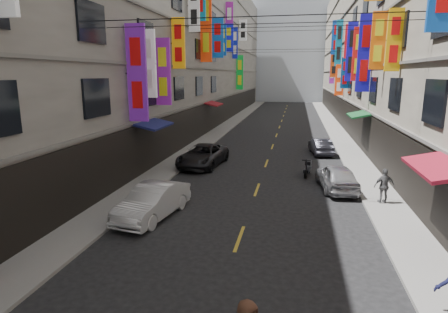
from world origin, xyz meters
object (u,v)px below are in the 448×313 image
at_px(scooter_far_right, 308,168).
at_px(car_left_mid, 153,201).
at_px(car_right_mid, 337,177).
at_px(pedestrian_rfar, 384,186).
at_px(car_right_far, 321,146).
at_px(car_left_far, 203,156).

bearing_deg(scooter_far_right, car_left_mid, 60.90).
relative_size(car_left_mid, car_right_mid, 1.05).
bearing_deg(pedestrian_rfar, scooter_far_right, -68.59).
distance_m(car_right_mid, car_right_far, 8.98).
bearing_deg(car_right_mid, car_left_far, -32.77).
distance_m(scooter_far_right, car_right_mid, 2.89).
bearing_deg(scooter_far_right, pedestrian_rfar, 135.47).
xyz_separation_m(car_left_far, car_right_mid, (8.00, -3.71, -0.01)).
xyz_separation_m(car_left_far, pedestrian_rfar, (9.86, -5.73, 0.23)).
distance_m(scooter_far_right, car_left_mid, 10.23).
xyz_separation_m(scooter_far_right, pedestrian_rfar, (3.25, -4.55, 0.47)).
relative_size(scooter_far_right, car_left_mid, 0.43).
bearing_deg(car_left_mid, pedestrian_rfar, 28.84).
bearing_deg(car_left_far, car_right_far, 40.34).
relative_size(car_left_mid, car_left_far, 0.85).
height_order(scooter_far_right, car_left_mid, car_left_mid).
bearing_deg(car_left_mid, car_right_far, 71.90).
xyz_separation_m(car_left_mid, car_right_mid, (7.83, 5.42, -0.01)).
bearing_deg(car_right_far, car_left_far, 25.91).
relative_size(scooter_far_right, pedestrian_rfar, 1.13).
bearing_deg(car_right_mid, car_left_mid, 26.76).
bearing_deg(car_right_mid, scooter_far_right, -69.21).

